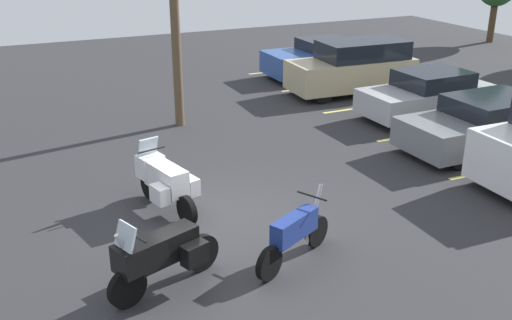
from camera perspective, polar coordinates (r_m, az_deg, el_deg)
name	(u,v)px	position (r m, az deg, el deg)	size (l,w,h in m)	color
ground	(227,228)	(12.00, -2.79, -6.56)	(44.00, 44.00, 0.10)	#2D2D30
motorcycle_touring	(164,180)	(12.50, -8.78, -1.89)	(2.10, 1.05, 1.44)	black
motorcycle_second	(295,234)	(10.57, 3.74, -7.09)	(1.04, 1.89, 1.24)	black
motorcycle_third	(161,254)	(9.85, -9.07, -8.84)	(1.14, 2.09, 1.42)	black
parking_stripes	(481,145)	(17.34, 20.71, 1.33)	(20.43, 4.77, 0.01)	#EAE066
car_blue	(322,58)	(23.80, 6.31, 9.64)	(1.97, 4.45, 1.45)	#2D519E
car_champagne	(354,67)	(21.44, 9.34, 8.74)	(1.98, 4.48, 1.83)	#C1B289
car_silver	(429,95)	(19.22, 16.18, 6.01)	(1.90, 4.31, 1.45)	#B7B7BC
car_grey	(487,124)	(16.92, 21.18, 3.25)	(2.00, 4.70, 1.41)	slate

